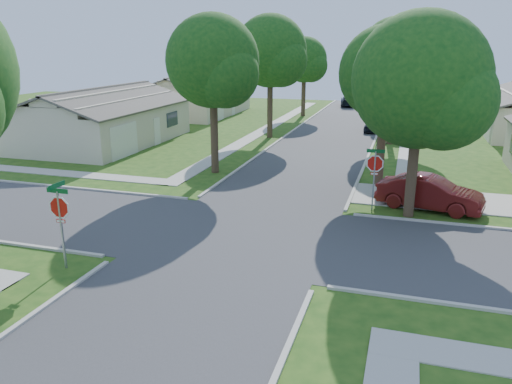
{
  "coord_description": "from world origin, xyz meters",
  "views": [
    {
      "loc": [
        5.98,
        -17.58,
        7.28
      ],
      "look_at": [
        0.39,
        0.65,
        1.6
      ],
      "focal_mm": 35.0,
      "sensor_mm": 36.0,
      "label": 1
    }
  ],
  "objects_px": {
    "stop_sign_sw": "(60,211)",
    "tree_ne_corner": "(421,87)",
    "house_nw_far": "(196,100)",
    "car_curb_east": "(375,124)",
    "tree_w_near": "(214,66)",
    "tree_w_far": "(305,62)",
    "tree_e_mid": "(396,59)",
    "car_driveway": "(430,193)",
    "car_curb_west": "(348,101)",
    "tree_w_mid": "(271,54)",
    "tree_e_near": "(387,78)",
    "tree_e_far": "(401,58)",
    "house_nw_near": "(105,123)",
    "stop_sign_ne": "(375,166)"
  },
  "relations": [
    {
      "from": "tree_e_far",
      "to": "tree_w_near",
      "type": "bearing_deg",
      "value": -110.6
    },
    {
      "from": "tree_w_near",
      "to": "house_nw_far",
      "type": "bearing_deg",
      "value": 116.27
    },
    {
      "from": "tree_e_far",
      "to": "tree_w_far",
      "type": "distance_m",
      "value": 9.42
    },
    {
      "from": "tree_w_far",
      "to": "house_nw_far",
      "type": "distance_m",
      "value": 12.19
    },
    {
      "from": "tree_w_far",
      "to": "tree_e_far",
      "type": "bearing_deg",
      "value": 0.0
    },
    {
      "from": "stop_sign_ne",
      "to": "car_curb_east",
      "type": "distance_m",
      "value": 21.9
    },
    {
      "from": "stop_sign_ne",
      "to": "car_driveway",
      "type": "relative_size",
      "value": 0.64
    },
    {
      "from": "tree_w_near",
      "to": "car_driveway",
      "type": "bearing_deg",
      "value": -16.53
    },
    {
      "from": "car_driveway",
      "to": "car_curb_west",
      "type": "bearing_deg",
      "value": 25.88
    },
    {
      "from": "house_nw_near",
      "to": "tree_ne_corner",
      "type": "bearing_deg",
      "value": -25.77
    },
    {
      "from": "stop_sign_sw",
      "to": "tree_w_far",
      "type": "relative_size",
      "value": 0.37
    },
    {
      "from": "stop_sign_sw",
      "to": "tree_e_near",
      "type": "bearing_deg",
      "value": 55.41
    },
    {
      "from": "tree_e_mid",
      "to": "stop_sign_ne",
      "type": "bearing_deg",
      "value": -90.2
    },
    {
      "from": "tree_w_mid",
      "to": "car_curb_east",
      "type": "relative_size",
      "value": 2.53
    },
    {
      "from": "stop_sign_ne",
      "to": "tree_w_far",
      "type": "xyz_separation_m",
      "value": [
        -9.35,
        29.31,
        3.48
      ]
    },
    {
      "from": "stop_sign_ne",
      "to": "tree_e_far",
      "type": "relative_size",
      "value": 0.34
    },
    {
      "from": "tree_e_mid",
      "to": "tree_w_near",
      "type": "distance_m",
      "value": 15.25
    },
    {
      "from": "stop_sign_ne",
      "to": "tree_w_far",
      "type": "bearing_deg",
      "value": 107.7
    },
    {
      "from": "car_driveway",
      "to": "car_curb_west",
      "type": "height_order",
      "value": "car_driveway"
    },
    {
      "from": "stop_sign_ne",
      "to": "tree_e_near",
      "type": "bearing_deg",
      "value": 89.32
    },
    {
      "from": "tree_ne_corner",
      "to": "stop_sign_sw",
      "type": "bearing_deg",
      "value": -141.16
    },
    {
      "from": "tree_e_near",
      "to": "tree_w_mid",
      "type": "relative_size",
      "value": 0.87
    },
    {
      "from": "house_nw_far",
      "to": "tree_w_mid",
      "type": "bearing_deg",
      "value": -44.07
    },
    {
      "from": "tree_ne_corner",
      "to": "car_curb_east",
      "type": "distance_m",
      "value": 23.06
    },
    {
      "from": "tree_w_far",
      "to": "car_curb_east",
      "type": "bearing_deg",
      "value": -43.68
    },
    {
      "from": "house_nw_far",
      "to": "car_curb_east",
      "type": "bearing_deg",
      "value": -15.96
    },
    {
      "from": "tree_e_near",
      "to": "tree_e_far",
      "type": "distance_m",
      "value": 25.0
    },
    {
      "from": "tree_e_mid",
      "to": "house_nw_far",
      "type": "height_order",
      "value": "tree_e_mid"
    },
    {
      "from": "tree_w_mid",
      "to": "car_curb_east",
      "type": "height_order",
      "value": "tree_w_mid"
    },
    {
      "from": "stop_sign_ne",
      "to": "stop_sign_sw",
      "type": "bearing_deg",
      "value": -135.0
    },
    {
      "from": "stop_sign_ne",
      "to": "tree_w_near",
      "type": "height_order",
      "value": "tree_w_near"
    },
    {
      "from": "car_driveway",
      "to": "tree_w_far",
      "type": "bearing_deg",
      "value": 36.14
    },
    {
      "from": "tree_e_near",
      "to": "car_curb_east",
      "type": "distance_m",
      "value": 18.27
    },
    {
      "from": "stop_sign_sw",
      "to": "tree_ne_corner",
      "type": "distance_m",
      "value": 14.64
    },
    {
      "from": "tree_w_near",
      "to": "house_nw_far",
      "type": "height_order",
      "value": "tree_w_near"
    },
    {
      "from": "tree_w_far",
      "to": "house_nw_near",
      "type": "relative_size",
      "value": 0.59
    },
    {
      "from": "tree_w_mid",
      "to": "car_curb_east",
      "type": "xyz_separation_m",
      "value": [
        7.84,
        5.5,
        -5.84
      ]
    },
    {
      "from": "car_curb_west",
      "to": "tree_w_mid",
      "type": "bearing_deg",
      "value": 73.85
    },
    {
      "from": "stop_sign_sw",
      "to": "tree_e_mid",
      "type": "height_order",
      "value": "tree_e_mid"
    },
    {
      "from": "tree_e_near",
      "to": "house_nw_far",
      "type": "distance_m",
      "value": 31.24
    },
    {
      "from": "tree_w_near",
      "to": "tree_w_mid",
      "type": "height_order",
      "value": "tree_w_mid"
    },
    {
      "from": "car_curb_west",
      "to": "tree_e_near",
      "type": "bearing_deg",
      "value": 92.02
    },
    {
      "from": "tree_w_near",
      "to": "tree_w_far",
      "type": "height_order",
      "value": "tree_w_near"
    },
    {
      "from": "stop_sign_sw",
      "to": "car_driveway",
      "type": "distance_m",
      "value": 15.7
    },
    {
      "from": "house_nw_far",
      "to": "car_curb_west",
      "type": "xyz_separation_m",
      "value": [
        14.79,
        11.99,
        -0.87
      ]
    },
    {
      "from": "tree_w_near",
      "to": "tree_w_mid",
      "type": "xyz_separation_m",
      "value": [
        0.0,
        12.0,
        0.37
      ]
    },
    {
      "from": "tree_e_far",
      "to": "tree_ne_corner",
      "type": "relative_size",
      "value": 1.01
    },
    {
      "from": "tree_e_near",
      "to": "house_nw_near",
      "type": "relative_size",
      "value": 0.61
    },
    {
      "from": "car_driveway",
      "to": "tree_ne_corner",
      "type": "bearing_deg",
      "value": 161.6
    },
    {
      "from": "car_driveway",
      "to": "car_curb_east",
      "type": "distance_m",
      "value": 21.38
    }
  ]
}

